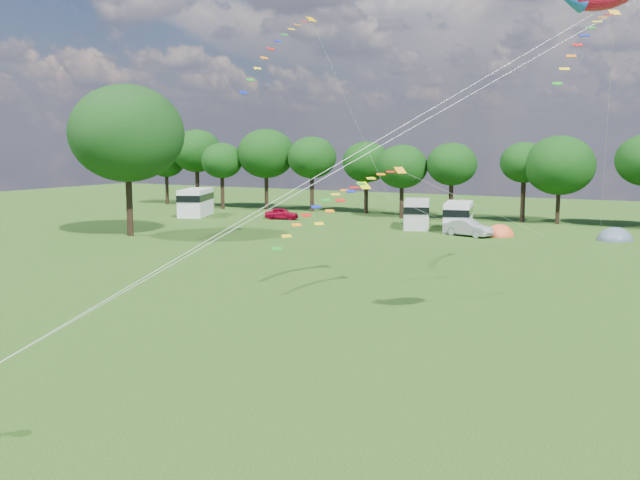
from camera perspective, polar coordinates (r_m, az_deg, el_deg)
The scene contains 14 objects.
ground_plane at distance 25.57m, azimuth -8.73°, elevation -11.10°, with size 180.00×180.00×0.00m, color black.
tree_line at distance 74.82m, azimuth 21.29°, elevation 5.84°, with size 102.98×10.98×10.27m.
big_tree at distance 65.03m, azimuth -15.19°, elevation 8.23°, with size 10.00×10.00×13.28m.
car_a at distance 77.04m, azimuth -3.07°, elevation 2.13°, with size 1.46×3.71×1.24m, color maroon.
car_b at distance 64.37m, azimuth 11.78°, elevation 0.94°, with size 1.53×4.09×1.44m, color gray.
campervan_a at distance 81.65m, azimuth -9.91°, elevation 3.06°, with size 4.84×6.75×3.04m.
campervan_b at distance 69.71m, azimuth 7.76°, elevation 2.17°, with size 4.11×6.05×2.73m.
campervan_c at distance 67.60m, azimuth 11.00°, elevation 1.92°, with size 3.57×5.96×2.73m.
tent_orange at distance 65.27m, azimuth 14.16°, elevation 0.34°, with size 2.61×2.86×2.04m.
tent_greyblue at distance 65.27m, azimuth 22.52°, elevation -0.02°, with size 2.99×3.28×2.23m.
streamer_kite_a at distance 53.25m, azimuth -2.97°, elevation 15.50°, with size 3.28×5.69×5.80m.
streamer_kite_b at distance 41.82m, azimuth 0.66°, elevation 2.83°, with size 4.29×4.80×3.84m.
streamer_kite_c at distance 36.72m, azimuth 3.87°, elevation 4.36°, with size 3.07×4.92×2.78m.
streamer_kite_d at distance 41.65m, azimuth 20.93°, elevation 15.18°, with size 2.65×4.98×4.27m.
Camera 1 is at (14.72, -19.21, 8.25)m, focal length 40.00 mm.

